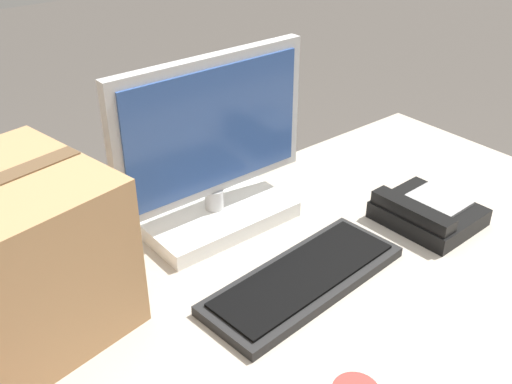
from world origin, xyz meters
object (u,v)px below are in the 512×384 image
at_px(desk_phone, 427,213).
at_px(cardboard_box, 1,263).
at_px(monitor, 213,161).
at_px(keyboard, 304,279).

bearing_deg(desk_phone, cardboard_box, 162.25).
xyz_separation_m(desk_phone, cardboard_box, (-0.89, 0.25, 0.13)).
relative_size(monitor, keyboard, 1.05).
distance_m(keyboard, cardboard_box, 0.57).
xyz_separation_m(keyboard, desk_phone, (0.38, -0.01, 0.01)).
bearing_deg(desk_phone, monitor, 138.85).
relative_size(keyboard, cardboard_box, 1.12).
bearing_deg(desk_phone, keyboard, 176.13).
height_order(keyboard, desk_phone, desk_phone).
bearing_deg(keyboard, monitor, 86.15).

